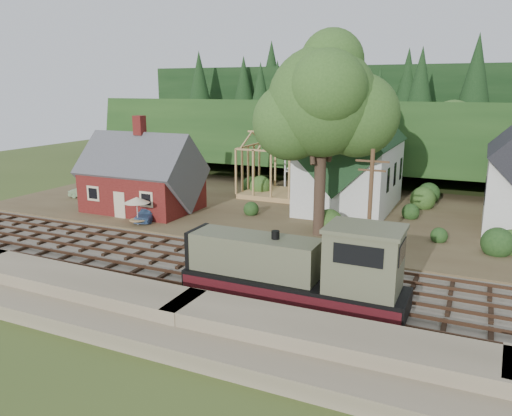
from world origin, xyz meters
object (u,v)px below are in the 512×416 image
at_px(car_blue, 147,214).
at_px(patio_set, 137,201).
at_px(locomotive, 300,271).
at_px(car_green, 84,193).

height_order(car_blue, patio_set, patio_set).
bearing_deg(patio_set, locomotive, -26.93).
xyz_separation_m(car_blue, patio_set, (0.16, -1.59, 1.48)).
height_order(car_blue, car_green, car_blue).
relative_size(locomotive, car_green, 3.82).
bearing_deg(car_green, patio_set, -135.15).
relative_size(car_green, patio_set, 1.31).
relative_size(locomotive, patio_set, 4.98).
bearing_deg(patio_set, car_green, 151.72).
bearing_deg(locomotive, car_blue, 149.45).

